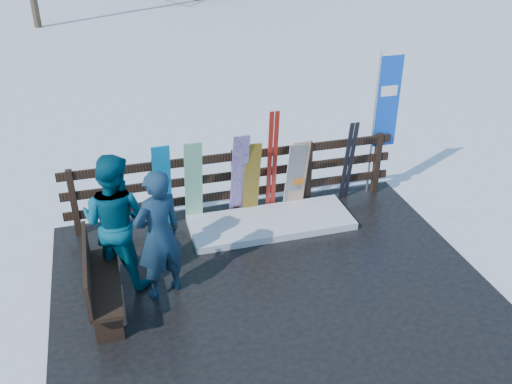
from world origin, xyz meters
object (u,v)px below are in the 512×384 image
object	(u,v)px
snowboard_5	(298,175)
person_front	(159,235)
bench	(98,280)
rental_flag	(384,108)
snowboard_1	(194,183)
snowboard_3	(239,176)
person_back	(115,221)
snowboard_4	(295,177)
snowboard_2	(252,180)
snowboard_0	(163,187)

from	to	relation	value
snowboard_5	person_front	xyz separation A→B (m)	(-2.52, -1.62, 0.27)
bench	rental_flag	size ratio (longest dim) A/B	0.58
snowboard_1	snowboard_3	distance (m)	0.75
person_back	snowboard_1	bearing A→B (deg)	-107.59
snowboard_1	snowboard_4	size ratio (longest dim) A/B	1.19
rental_flag	snowboard_2	bearing A→B (deg)	-173.64
person_front	snowboard_1	bearing A→B (deg)	-138.64
snowboard_1	rental_flag	xyz separation A→B (m)	(3.38, 0.27, 0.83)
snowboard_0	rental_flag	bearing A→B (deg)	3.98
bench	snowboard_1	size ratio (longest dim) A/B	0.95
snowboard_1	snowboard_4	world-z (taller)	snowboard_1
rental_flag	snowboard_0	bearing A→B (deg)	-176.02
snowboard_3	person_front	distance (m)	2.21
snowboard_4	person_front	size ratio (longest dim) A/B	0.71
bench	person_front	world-z (taller)	person_front
snowboard_1	rental_flag	bearing A→B (deg)	4.56
snowboard_4	rental_flag	xyz separation A→B (m)	(1.68, 0.27, 0.96)
snowboard_1	person_front	world-z (taller)	person_front
person_front	person_back	world-z (taller)	person_back
snowboard_4	rental_flag	world-z (taller)	rental_flag
snowboard_3	rental_flag	size ratio (longest dim) A/B	0.63
snowboard_0	snowboard_3	world-z (taller)	snowboard_3
snowboard_0	snowboard_2	distance (m)	1.46
snowboard_1	person_back	size ratio (longest dim) A/B	0.80
snowboard_0	person_front	bearing A→B (deg)	-98.84
bench	person_back	size ratio (longest dim) A/B	0.77
bench	snowboard_0	world-z (taller)	snowboard_0
bench	snowboard_4	distance (m)	3.75
person_back	snowboard_3	bearing A→B (deg)	-120.12
bench	snowboard_2	xyz separation A→B (m)	(2.54, 1.79, 0.18)
snowboard_4	snowboard_3	bearing A→B (deg)	-180.00
snowboard_4	person_front	bearing A→B (deg)	-146.61
person_back	person_front	bearing A→B (deg)	169.29
snowboard_2	snowboard_5	size ratio (longest dim) A/B	1.04
snowboard_1	snowboard_4	xyz separation A→B (m)	(1.71, 0.00, -0.12)
snowboard_3	snowboard_4	size ratio (longest dim) A/B	1.25
snowboard_3	snowboard_0	bearing A→B (deg)	180.00
person_front	snowboard_3	bearing A→B (deg)	-156.66
rental_flag	person_back	xyz separation A→B (m)	(-4.66, -1.43, -0.63)
person_front	rental_flag	bearing A→B (deg)	-179.34
snowboard_3	snowboard_4	bearing A→B (deg)	0.00
snowboard_0	snowboard_2	bearing A→B (deg)	-0.00
snowboard_5	rental_flag	world-z (taller)	rental_flag
snowboard_2	bench	bearing A→B (deg)	-144.91
snowboard_3	person_front	world-z (taller)	person_front
bench	snowboard_5	size ratio (longest dim) A/B	1.10
snowboard_0	person_back	size ratio (longest dim) A/B	0.81
bench	snowboard_2	bearing A→B (deg)	35.09
snowboard_3	person_back	bearing A→B (deg)	-150.08
snowboard_1	rental_flag	distance (m)	3.50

